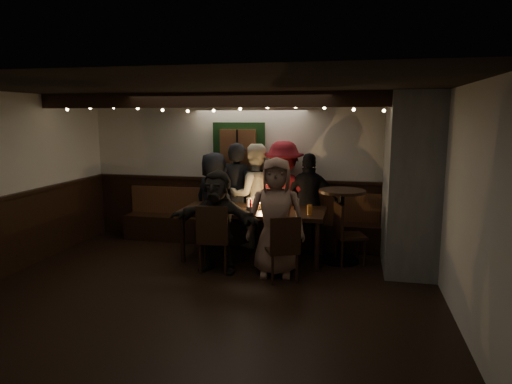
% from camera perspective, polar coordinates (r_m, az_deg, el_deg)
% --- Properties ---
extents(room, '(6.02, 5.01, 2.62)m').
position_cam_1_polar(room, '(7.05, 5.81, -0.26)').
color(room, black).
rests_on(room, ground).
extents(dining_table, '(2.26, 0.97, 0.98)m').
position_cam_1_polar(dining_table, '(7.21, -0.35, -2.71)').
color(dining_table, black).
rests_on(dining_table, ground).
extents(chair_near_left, '(0.50, 0.50, 1.01)m').
position_cam_1_polar(chair_near_left, '(6.64, -5.33, -5.32)').
color(chair_near_left, black).
rests_on(chair_near_left, ground).
extents(chair_near_right, '(0.56, 0.56, 0.93)m').
position_cam_1_polar(chair_near_right, '(6.26, 3.45, -6.64)').
color(chair_near_right, black).
rests_on(chair_near_right, ground).
extents(chair_end, '(0.54, 0.54, 0.95)m').
position_cam_1_polar(chair_end, '(7.14, 11.03, -4.68)').
color(chair_end, black).
rests_on(chair_end, ground).
extents(high_top, '(0.72, 0.72, 1.14)m').
position_cam_1_polar(high_top, '(7.19, 10.63, -3.04)').
color(high_top, black).
rests_on(high_top, ground).
extents(person_a, '(0.93, 0.77, 1.64)m').
position_cam_1_polar(person_a, '(8.05, -5.26, -0.87)').
color(person_a, black).
rests_on(person_a, ground).
extents(person_b, '(0.71, 0.52, 1.81)m').
position_cam_1_polar(person_b, '(7.96, -2.39, -0.33)').
color(person_b, black).
rests_on(person_b, ground).
extents(person_c, '(1.06, 0.96, 1.80)m').
position_cam_1_polar(person_c, '(7.90, -0.23, -0.45)').
color(person_c, beige).
rests_on(person_c, ground).
extents(person_d, '(1.23, 0.76, 1.84)m').
position_cam_1_polar(person_d, '(7.84, 3.41, -0.37)').
color(person_d, maroon).
rests_on(person_d, ground).
extents(person_e, '(0.97, 0.40, 1.65)m').
position_cam_1_polar(person_e, '(7.73, 6.69, -1.28)').
color(person_e, black).
rests_on(person_e, ground).
extents(person_f, '(1.45, 0.65, 1.51)m').
position_cam_1_polar(person_f, '(6.64, -4.84, -3.67)').
color(person_f, black).
rests_on(person_f, ground).
extents(person_g, '(0.89, 0.64, 1.70)m').
position_cam_1_polar(person_g, '(6.46, 2.49, -3.14)').
color(person_g, '#946F5F').
rests_on(person_g, ground).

